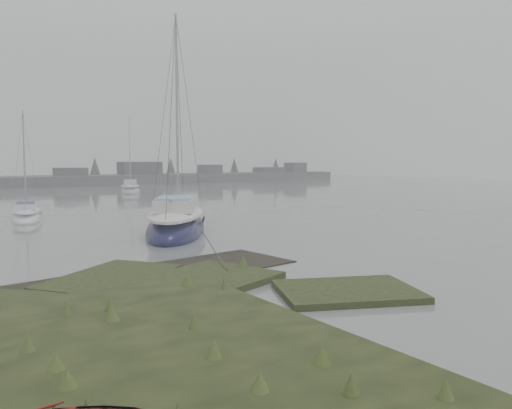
# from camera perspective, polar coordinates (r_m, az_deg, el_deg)

# --- Properties ---
(ground) EXTENTS (160.00, 160.00, 0.00)m
(ground) POSITION_cam_1_polar(r_m,az_deg,el_deg) (40.59, -22.71, -0.25)
(ground) COLOR slate
(ground) RESTS_ON ground
(far_shoreline) EXTENTS (60.00, 8.00, 4.15)m
(far_shoreline) POSITION_cam_1_polar(r_m,az_deg,el_deg) (79.80, -8.81, 3.11)
(far_shoreline) COLOR #4C4F51
(far_shoreline) RESTS_ON ground
(sailboat_main) EXTENTS (6.54, 8.20, 11.34)m
(sailboat_main) POSITION_cam_1_polar(r_m,az_deg,el_deg) (24.11, -9.10, -2.45)
(sailboat_main) COLOR #111234
(sailboat_main) RESTS_ON ground
(sailboat_white) EXTENTS (2.61, 5.12, 6.91)m
(sailboat_white) POSITION_cam_1_polar(r_m,az_deg,el_deg) (31.89, -24.76, -1.28)
(sailboat_white) COLOR white
(sailboat_white) RESTS_ON ground
(sailboat_far_b) EXTENTS (4.25, 6.62, 8.89)m
(sailboat_far_b) POSITION_cam_1_polar(r_m,az_deg,el_deg) (55.83, -14.15, 1.61)
(sailboat_far_b) COLOR #ACB0B5
(sailboat_far_b) RESTS_ON ground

